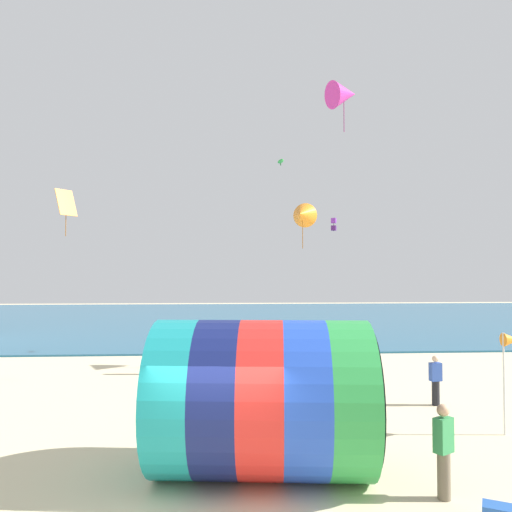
# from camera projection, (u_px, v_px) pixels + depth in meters

# --- Properties ---
(ground_plane) EXTENTS (120.00, 120.00, 0.00)m
(ground_plane) POSITION_uv_depth(u_px,v_px,m) (214.00, 503.00, 9.11)
(ground_plane) COLOR beige
(sea) EXTENTS (120.00, 40.00, 0.10)m
(sea) POSITION_uv_depth(u_px,v_px,m) (224.00, 318.00, 45.36)
(sea) COLOR #236084
(sea) RESTS_ON ground
(giant_inflatable_tube) EXTENTS (4.73, 3.64, 3.22)m
(giant_inflatable_tube) POSITION_uv_depth(u_px,v_px,m) (263.00, 398.00, 10.36)
(giant_inflatable_tube) COLOR teal
(giant_inflatable_tube) RESTS_ON ground
(kite_handler) EXTENTS (0.42, 0.38, 1.75)m
(kite_handler) POSITION_uv_depth(u_px,v_px,m) (444.00, 450.00, 9.28)
(kite_handler) COLOR #726651
(kite_handler) RESTS_ON ground
(kite_magenta_delta) EXTENTS (1.59, 1.49, 2.15)m
(kite_magenta_delta) POSITION_uv_depth(u_px,v_px,m) (344.00, 95.00, 19.87)
(kite_magenta_delta) COLOR #D1339E
(kite_purple_box) EXTENTS (0.34, 0.34, 0.72)m
(kite_purple_box) POSITION_uv_depth(u_px,v_px,m) (334.00, 224.00, 27.07)
(kite_purple_box) COLOR purple
(kite_orange_diamond) EXTENTS (0.85, 0.93, 2.01)m
(kite_orange_diamond) POSITION_uv_depth(u_px,v_px,m) (66.00, 203.00, 21.15)
(kite_orange_diamond) COLOR orange
(kite_green_parafoil) EXTENTS (0.45, 0.69, 0.36)m
(kite_green_parafoil) POSITION_uv_depth(u_px,v_px,m) (281.00, 161.00, 26.14)
(kite_green_parafoil) COLOR green
(kite_orange_delta) EXTENTS (1.45, 1.48, 2.09)m
(kite_orange_delta) POSITION_uv_depth(u_px,v_px,m) (303.00, 215.00, 22.20)
(kite_orange_delta) COLOR orange
(bystander_near_water) EXTENTS (0.38, 0.25, 1.80)m
(bystander_near_water) POSITION_uv_depth(u_px,v_px,m) (160.00, 352.00, 20.63)
(bystander_near_water) COLOR black
(bystander_near_water) RESTS_ON ground
(bystander_mid_beach) EXTENTS (0.39, 0.27, 1.57)m
(bystander_mid_beach) POSITION_uv_depth(u_px,v_px,m) (436.00, 380.00, 15.83)
(bystander_mid_beach) COLOR black
(bystander_mid_beach) RESTS_ON ground
(beach_flag) EXTENTS (0.47, 0.36, 2.64)m
(beach_flag) POSITION_uv_depth(u_px,v_px,m) (511.00, 344.00, 13.01)
(beach_flag) COLOR silver
(beach_flag) RESTS_ON ground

